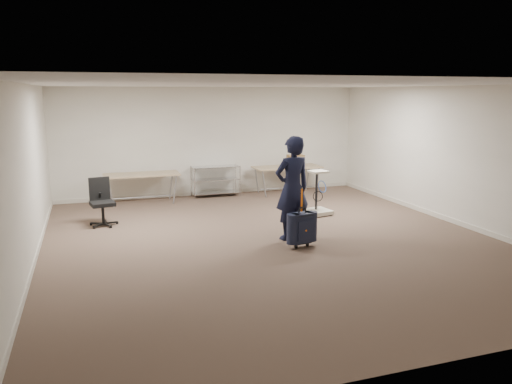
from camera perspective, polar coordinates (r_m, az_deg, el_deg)
name	(u,v)px	position (r m, az deg, el deg)	size (l,w,h in m)	color
ground	(272,240)	(9.17, 1.81, -5.56)	(9.00, 9.00, 0.00)	#4A392C
room_shell	(249,220)	(10.42, -0.84, -3.21)	(8.00, 9.00, 9.00)	beige
folding_table_left	(142,176)	(12.39, -12.95, 1.81)	(1.80, 0.75, 0.73)	tan
folding_table_right	(287,168)	(13.30, 3.57, 2.71)	(1.80, 0.75, 0.73)	tan
wire_shelf	(215,180)	(12.99, -4.66, 1.43)	(1.22, 0.47, 0.80)	silver
person	(292,188)	(9.08, 4.17, 0.43)	(0.69, 0.46, 1.91)	black
suitcase	(302,228)	(8.71, 5.27, -4.10)	(0.41, 0.29, 1.04)	black
office_chair	(102,211)	(10.60, -17.14, -2.11)	(0.59, 0.59, 0.97)	black
equipment_cart	(318,203)	(11.10, 7.05, -1.28)	(0.61, 0.61, 0.98)	beige
cardboard_box	(295,161)	(13.26, 4.53, 3.58)	(0.42, 0.31, 0.31)	#926144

